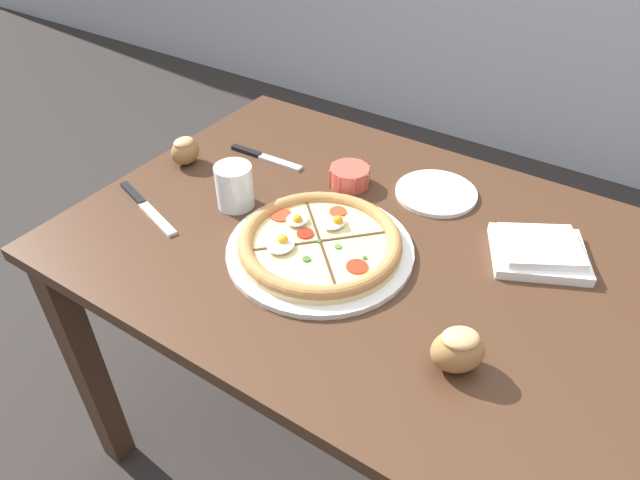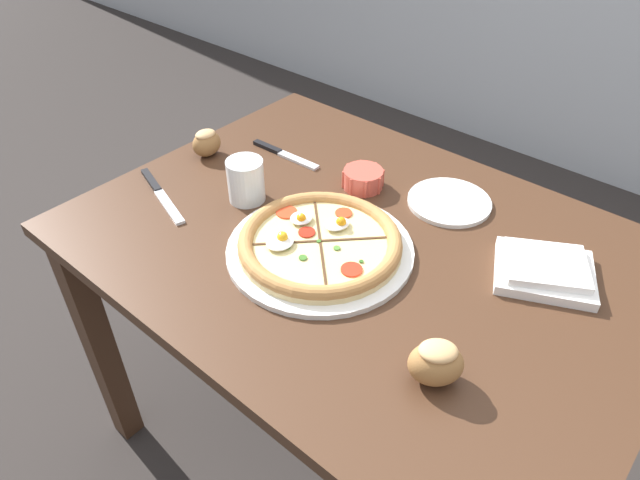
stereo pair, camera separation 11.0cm
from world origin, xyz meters
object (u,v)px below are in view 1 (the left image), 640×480
Objects in this scene: knife_spare at (265,157)px; side_saucer at (436,193)px; knife_main at (146,207)px; napkin_folded at (539,251)px; bread_piece_near at (185,150)px; pizza at (320,244)px; dining_table at (356,278)px; water_glass at (235,188)px; bread_piece_mid at (458,349)px; ramekin_bowl at (349,176)px.

knife_spare is 1.12× the size of side_saucer.
knife_main is 1.15× the size of knife_spare.
side_saucer is at bearing 160.51° from napkin_folded.
pizza is at bearing -12.69° from bread_piece_near.
side_saucer is (0.07, 0.23, 0.12)m from dining_table.
pizza is 0.47m from bread_piece_near.
bread_piece_mid is at bearing -14.84° from water_glass.
water_glass reaches higher than dining_table.
knife_spare is (-0.23, -0.02, -0.02)m from ramekin_bowl.
water_glass is at bearing -17.83° from bread_piece_near.
dining_table is at bearing 38.98° from knife_main.
napkin_folded is at bearing 22.76° from dining_table.
ramekin_bowl is 0.40m from bread_piece_near.
bread_piece_mid is at bearing 15.26° from knife_main.
ramekin_bowl reaches higher than knife_main.
ramekin_bowl reaches higher than side_saucer.
side_saucer is at bearing 9.65° from knife_spare.
knife_spare is at bearing 151.99° from bread_piece_mid.
dining_table is 0.37m from napkin_folded.
pizza is at bearing -115.81° from dining_table.
dining_table is 0.39m from bread_piece_mid.
dining_table is 0.52m from bread_piece_near.
knife_spare is (-0.67, 0.00, -0.01)m from napkin_folded.
knife_main is (0.06, -0.19, -0.03)m from bread_piece_near.
water_glass is at bearing 165.16° from bread_piece_mid.
side_saucer is (-0.26, 0.09, -0.01)m from napkin_folded.
dining_table is at bearing -53.38° from ramekin_bowl.
side_saucer is at bearing 21.05° from ramekin_bowl.
bread_piece_mid reaches higher than knife_spare.
bread_piece_mid is (0.79, -0.22, 0.01)m from bread_piece_near.
water_glass reaches higher than knife_spare.
knife_main is 0.20m from water_glass.
dining_table is at bearing -23.97° from knife_spare.
knife_spare is at bearing 158.10° from dining_table.
pizza is 0.33m from side_saucer.
dining_table is at bearing -106.89° from side_saucer.
bread_piece_near is at bearing 177.76° from dining_table.
knife_spare is at bearing 109.55° from water_glass.
water_glass is at bearing -72.51° from knife_spare.
bread_piece_near is at bearing -159.79° from side_saucer.
knife_main reaches higher than dining_table.
water_glass reaches higher than pizza.
knife_main is (-0.73, 0.03, -0.04)m from bread_piece_mid.
knife_main is at bearing -72.69° from bread_piece_near.
napkin_folded is at bearing 39.69° from knife_main.
side_saucer is (0.11, 0.31, -0.01)m from pizza.
pizza is 0.25m from ramekin_bowl.
ramekin_bowl is 0.26m from water_glass.
knife_spare is (-0.35, 0.14, 0.12)m from dining_table.
knife_spare is 0.20m from water_glass.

